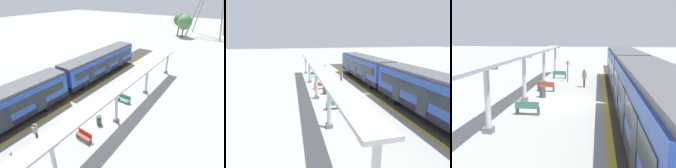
% 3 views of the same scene
% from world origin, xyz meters
% --- Properties ---
extents(ground_plane, '(176.00, 176.00, 0.00)m').
position_xyz_m(ground_plane, '(0.00, 0.00, 0.00)').
color(ground_plane, '#9C9E97').
extents(tactile_edge_strip, '(0.37, 35.25, 0.01)m').
position_xyz_m(tactile_edge_strip, '(-3.10, 0.00, 0.00)').
color(tactile_edge_strip, gold).
rests_on(tactile_edge_strip, ground).
extents(trackbed, '(3.20, 47.25, 0.01)m').
position_xyz_m(trackbed, '(-4.89, 0.00, 0.00)').
color(trackbed, '#38332D').
rests_on(trackbed, ground).
extents(train_near_carriage, '(2.65, 13.74, 3.48)m').
position_xyz_m(train_near_carriage, '(-4.88, -6.61, 1.83)').
color(train_near_carriage, '#2748A1').
rests_on(train_near_carriage, ground).
extents(train_far_carriage, '(2.65, 13.74, 3.48)m').
position_xyz_m(train_far_carriage, '(-4.88, 7.71, 1.83)').
color(train_far_carriage, '#2748A1').
rests_on(train_far_carriage, ground).
extents(canopy_pillar_nearest, '(1.10, 0.44, 3.33)m').
position_xyz_m(canopy_pillar_nearest, '(2.84, -13.66, 1.69)').
color(canopy_pillar_nearest, slate).
rests_on(canopy_pillar_nearest, ground).
extents(canopy_pillar_second, '(1.10, 0.44, 3.33)m').
position_xyz_m(canopy_pillar_second, '(2.84, -6.78, 1.69)').
color(canopy_pillar_second, slate).
rests_on(canopy_pillar_second, ground).
extents(canopy_pillar_third, '(1.10, 0.44, 3.33)m').
position_xyz_m(canopy_pillar_third, '(2.84, 0.20, 1.69)').
color(canopy_pillar_third, slate).
rests_on(canopy_pillar_third, ground).
extents(canopy_pillar_fourth, '(1.10, 0.44, 3.33)m').
position_xyz_m(canopy_pillar_fourth, '(2.84, 6.65, 1.69)').
color(canopy_pillar_fourth, slate).
rests_on(canopy_pillar_fourth, ground).
extents(canopy_beam, '(1.20, 28.30, 0.16)m').
position_xyz_m(canopy_beam, '(2.84, 0.09, 3.41)').
color(canopy_beam, '#A8AAB2').
rests_on(canopy_beam, canopy_pillar_nearest).
extents(bench_near_end, '(1.51, 0.48, 0.86)m').
position_xyz_m(bench_near_end, '(1.93, -3.22, 0.44)').
color(bench_near_end, '#9E3A2B').
rests_on(bench_near_end, ground).
extents(bench_mid_platform, '(1.51, 0.46, 0.86)m').
position_xyz_m(bench_mid_platform, '(1.72, 3.50, 0.44)').
color(bench_mid_platform, '#3B7861').
rests_on(bench_mid_platform, ground).
extents(bench_far_end, '(1.52, 0.52, 0.86)m').
position_xyz_m(bench_far_end, '(1.76, -10.14, 0.44)').
color(bench_far_end, '#3C796B').
rests_on(bench_far_end, ground).
extents(trash_bin, '(0.48, 0.48, 0.91)m').
position_xyz_m(trash_bin, '(1.75, -1.03, 0.46)').
color(trash_bin, '#404846').
rests_on(trash_bin, ground).
extents(platform_info_sign, '(0.56, 0.10, 2.20)m').
position_xyz_m(platform_info_sign, '(0.61, -8.12, 1.33)').
color(platform_info_sign, '#4C4C51').
rests_on(platform_info_sign, ground).
extents(passenger_waiting_near_edge, '(0.43, 0.54, 1.70)m').
position_xyz_m(passenger_waiting_near_edge, '(-1.25, -5.47, 1.06)').
color(passenger_waiting_near_edge, brown).
rests_on(passenger_waiting_near_edge, ground).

